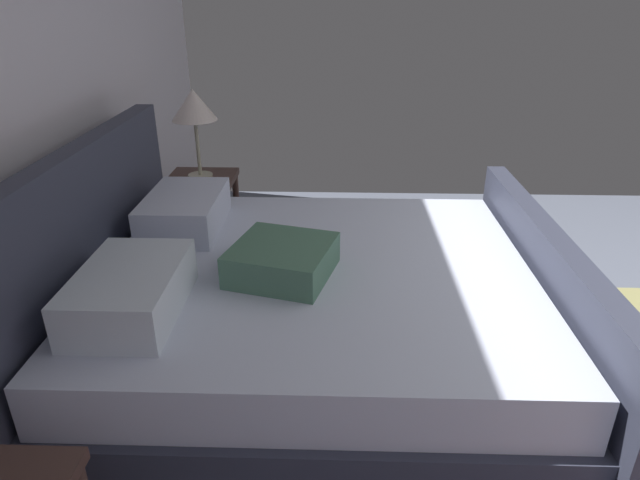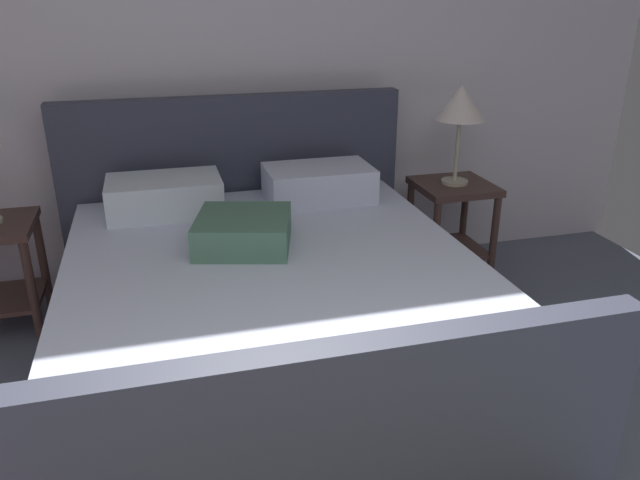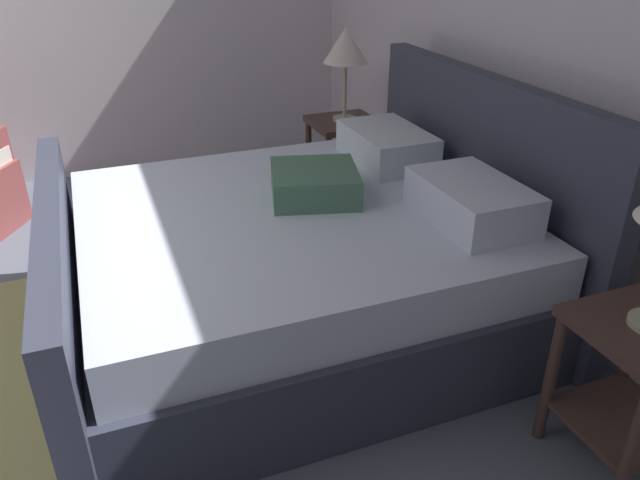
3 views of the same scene
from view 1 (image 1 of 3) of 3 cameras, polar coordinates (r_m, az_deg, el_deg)
name	(u,v)px [view 1 (image 1 of 3)]	position (r m, az deg, el deg)	size (l,w,h in m)	color
wall_back	(3,79)	(2.63, -30.32, 14.34)	(5.27, 0.12, 2.81)	silver
bed	(307,317)	(2.56, -1.37, -8.06)	(1.91, 2.14, 1.14)	#353849
nightstand_right	(203,205)	(3.78, -12.15, 3.63)	(0.44, 0.44, 0.60)	#47312A
table_lamp_right	(194,107)	(3.60, -13.10, 13.40)	(0.29, 0.29, 0.57)	#B7B293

